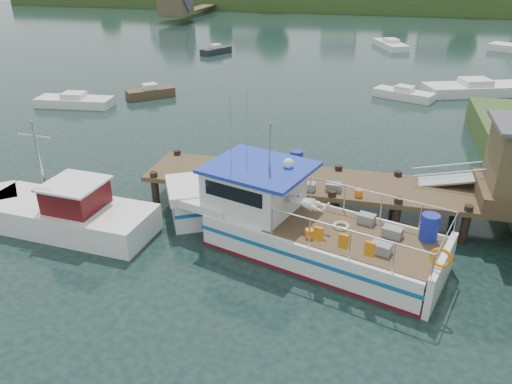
% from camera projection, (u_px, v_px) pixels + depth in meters
% --- Properties ---
extents(ground_plane, '(160.00, 160.00, 0.00)m').
position_uv_depth(ground_plane, '(287.00, 207.00, 21.58)').
color(ground_plane, black).
extents(dock, '(16.60, 3.00, 4.78)m').
position_uv_depth(dock, '(455.00, 174.00, 19.18)').
color(dock, '#4E3925').
rests_on(dock, ground).
extents(lobster_boat, '(11.42, 6.09, 5.56)m').
position_uv_depth(lobster_boat, '(287.00, 221.00, 18.37)').
color(lobster_boat, silver).
rests_on(lobster_boat, ground).
extents(work_boat, '(8.41, 3.08, 4.41)m').
position_uv_depth(work_boat, '(59.00, 212.00, 19.68)').
color(work_boat, silver).
rests_on(work_boat, ground).
extents(moored_rowboat, '(3.40, 3.27, 1.02)m').
position_uv_depth(moored_rowboat, '(150.00, 92.00, 37.36)').
color(moored_rowboat, '#4E3925').
rests_on(moored_rowboat, ground).
extents(moored_a, '(5.46, 2.38, 0.97)m').
position_uv_depth(moored_a, '(75.00, 101.00, 35.26)').
color(moored_a, silver).
rests_on(moored_a, ground).
extents(moored_b, '(4.58, 3.04, 0.96)m').
position_uv_depth(moored_b, '(404.00, 94.00, 37.02)').
color(moored_b, silver).
rests_on(moored_b, ground).
extents(moored_c, '(7.91, 5.01, 1.18)m').
position_uv_depth(moored_c, '(474.00, 89.00, 38.14)').
color(moored_c, silver).
rests_on(moored_c, ground).
extents(moored_d, '(4.19, 6.33, 1.02)m').
position_uv_depth(moored_d, '(390.00, 44.00, 56.13)').
color(moored_d, silver).
rests_on(moored_d, ground).
extents(moored_e, '(2.77, 3.73, 0.99)m').
position_uv_depth(moored_e, '(216.00, 50.00, 52.98)').
color(moored_e, black).
rests_on(moored_e, ground).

